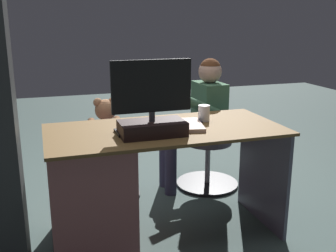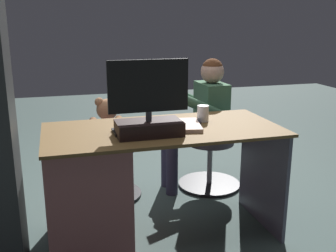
% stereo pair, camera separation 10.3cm
% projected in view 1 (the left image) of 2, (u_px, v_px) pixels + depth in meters
% --- Properties ---
extents(ground_plane, '(10.00, 10.00, 0.00)m').
position_uv_depth(ground_plane, '(151.00, 211.00, 3.07)').
color(ground_plane, '#3E514D').
extents(desk, '(1.49, 0.71, 0.75)m').
position_uv_depth(desk, '(104.00, 188.00, 2.52)').
color(desk, brown).
rests_on(desk, ground_plane).
extents(monitor, '(0.48, 0.22, 0.45)m').
position_uv_depth(monitor, '(152.00, 113.00, 2.37)').
color(monitor, black).
rests_on(monitor, desk).
extents(keyboard, '(0.42, 0.14, 0.02)m').
position_uv_depth(keyboard, '(169.00, 123.00, 2.63)').
color(keyboard, black).
rests_on(keyboard, desk).
extents(computer_mouse, '(0.06, 0.10, 0.04)m').
position_uv_depth(computer_mouse, '(127.00, 125.00, 2.56)').
color(computer_mouse, '#23272E').
rests_on(computer_mouse, desk).
extents(cup, '(0.08, 0.08, 0.11)m').
position_uv_depth(cup, '(204.00, 113.00, 2.72)').
color(cup, white).
rests_on(cup, desk).
extents(tv_remote, '(0.05, 0.15, 0.02)m').
position_uv_depth(tv_remote, '(120.00, 133.00, 2.41)').
color(tv_remote, black).
rests_on(tv_remote, desk).
extents(notebook_binder, '(0.27, 0.34, 0.02)m').
position_uv_depth(notebook_binder, '(184.00, 125.00, 2.58)').
color(notebook_binder, beige).
rests_on(notebook_binder, desk).
extents(office_chair_teddy, '(0.51, 0.51, 0.45)m').
position_uv_depth(office_chair_teddy, '(108.00, 167.00, 3.26)').
color(office_chair_teddy, black).
rests_on(office_chair_teddy, ground_plane).
extents(teddy_bear, '(0.27, 0.27, 0.38)m').
position_uv_depth(teddy_bear, '(106.00, 124.00, 3.18)').
color(teddy_bear, '#A16D49').
rests_on(teddy_bear, office_chair_teddy).
extents(visitor_chair, '(0.54, 0.54, 0.45)m').
position_uv_depth(visitor_chair, '(208.00, 159.00, 3.50)').
color(visitor_chair, black).
rests_on(visitor_chair, ground_plane).
extents(person, '(0.52, 0.48, 1.11)m').
position_uv_depth(person, '(200.00, 113.00, 3.37)').
color(person, '#3F684B').
rests_on(person, ground_plane).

